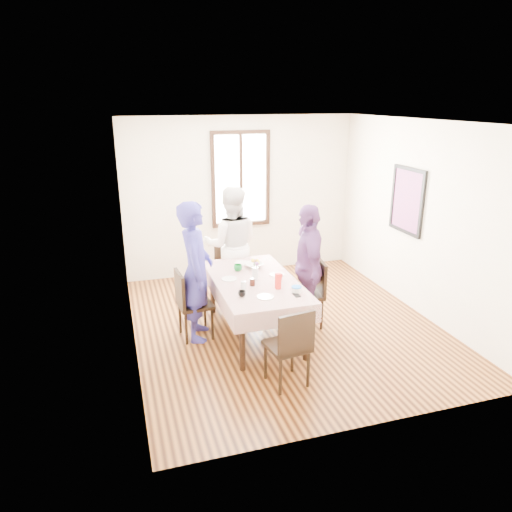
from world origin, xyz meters
The scene contains 31 objects.
ground centered at (0.00, 0.00, 0.00)m, with size 4.50×4.50×0.00m, color black.
back_wall centered at (0.00, 2.25, 1.35)m, with size 4.00×4.00×0.00m, color beige.
right_wall centered at (2.00, 0.00, 1.35)m, with size 4.50×4.50×0.00m, color beige.
window_frame centered at (0.00, 2.23, 1.65)m, with size 1.02×0.06×1.62m, color black.
window_pane centered at (0.00, 2.24, 1.65)m, with size 0.90×0.02×1.50m, color white.
art_poster centered at (1.98, 0.30, 1.55)m, with size 0.04×0.76×0.96m, color red.
dining_table centered at (-0.47, -0.15, 0.38)m, with size 0.90×1.73×0.75m, color black.
tablecloth centered at (-0.47, -0.15, 0.76)m, with size 1.02×1.85×0.01m, color #590C0D.
chair_left centered at (-1.22, 0.01, 0.46)m, with size 0.42×0.42×0.91m, color black.
chair_right centered at (0.28, -0.10, 0.46)m, with size 0.42×0.42×0.91m, color black.
chair_far centered at (-0.47, 1.04, 0.46)m, with size 0.42×0.42×0.91m, color black.
chair_near centered at (-0.47, -1.34, 0.46)m, with size 0.42×0.42×0.91m, color black.
person_left centered at (-1.20, 0.01, 0.90)m, with size 0.65×0.43×1.80m, color navy.
person_far centered at (-0.47, 1.02, 0.88)m, with size 0.86×0.67×1.76m, color silver.
person_right centered at (0.26, -0.10, 0.84)m, with size 0.99×0.41×1.69m, color #633872.
mug_black centered at (-0.77, -0.61, 0.80)m, with size 0.09×0.09×0.07m, color black.
mug_flag centered at (-0.18, -0.26, 0.80)m, with size 0.09×0.09×0.08m, color red.
mug_green centered at (-0.59, 0.24, 0.81)m, with size 0.11×0.11×0.09m, color #0C7226.
serving_bowl centered at (-0.35, 0.31, 0.79)m, with size 0.25×0.25×0.06m, color white.
juice_carton centered at (-0.28, -0.51, 0.86)m, with size 0.06×0.06×0.20m, color red.
butter_tub centered at (-0.11, -0.67, 0.79)m, with size 0.12×0.12×0.06m, color white.
jam_jar centered at (-0.55, -0.32, 0.81)m, with size 0.07×0.07×0.09m, color black.
drinking_glass centered at (-0.69, -0.39, 0.81)m, with size 0.07×0.07×0.10m, color silver.
smartphone centered at (-0.14, -0.77, 0.77)m, with size 0.07×0.14×0.01m, color black.
flower_vase centered at (-0.45, -0.11, 0.84)m, with size 0.08×0.08×0.16m, color silver.
plate_left centered at (-0.78, -0.03, 0.77)m, with size 0.20×0.20×0.01m, color white.
plate_right centered at (-0.14, -0.07, 0.77)m, with size 0.20×0.20×0.01m, color white.
plate_far centered at (-0.46, 0.52, 0.77)m, with size 0.20×0.20×0.01m, color white.
plate_near centered at (-0.51, -0.72, 0.77)m, with size 0.20×0.20×0.01m, color white.
butter_lid centered at (-0.11, -0.67, 0.83)m, with size 0.12×0.12×0.01m, color blue.
flower_bunch centered at (-0.45, -0.11, 0.97)m, with size 0.09×0.09×0.10m, color yellow, non-canonical shape.
Camera 1 is at (-2.11, -5.56, 2.98)m, focal length 33.39 mm.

